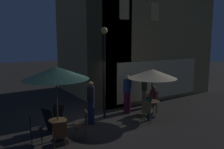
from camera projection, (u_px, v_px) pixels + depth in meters
name	position (u px, v px, depth m)	size (l,w,h in m)	color
ground_plane	(92.00, 123.00, 9.35)	(60.00, 60.00, 0.00)	#2D2926
cafe_building	(124.00, 38.00, 13.53)	(8.08, 6.82, 7.04)	tan
street_lamp_near_corner	(104.00, 58.00, 9.70)	(0.29, 0.29, 3.94)	black
menu_sandwich_board	(53.00, 118.00, 8.51)	(0.83, 0.78, 0.95)	black
cafe_table_0	(58.00, 127.00, 7.74)	(0.61, 0.61, 0.72)	black
cafe_table_1	(151.00, 106.00, 10.03)	(0.71, 0.71, 0.74)	black
patio_umbrella_0	(56.00, 73.00, 7.47)	(2.19, 2.19, 2.54)	black
patio_umbrella_1	(152.00, 74.00, 9.82)	(2.12, 2.12, 2.16)	black
cafe_chair_0	(33.00, 127.00, 7.45)	(0.47, 0.47, 0.98)	black
cafe_chair_1	(60.00, 133.00, 6.96)	(0.53, 0.53, 0.95)	brown
cafe_chair_2	(84.00, 122.00, 7.94)	(0.52, 0.52, 0.96)	brown
cafe_chair_3	(147.00, 110.00, 9.27)	(0.54, 0.54, 0.95)	brown
cafe_chair_4	(154.00, 100.00, 10.78)	(0.55, 0.55, 0.99)	brown
patron_seated_0	(148.00, 106.00, 9.38)	(0.51, 0.47, 1.24)	#1B3545
patron_seated_1	(153.00, 98.00, 10.62)	(0.49, 0.48, 1.28)	#766452
patron_standing_2	(144.00, 91.00, 11.37)	(0.31, 0.31, 1.68)	#7C7354
patron_standing_3	(127.00, 94.00, 10.60)	(0.38, 0.38, 1.80)	#431124
patron_standing_4	(91.00, 102.00, 9.18)	(0.31, 0.31, 1.77)	#1A2544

